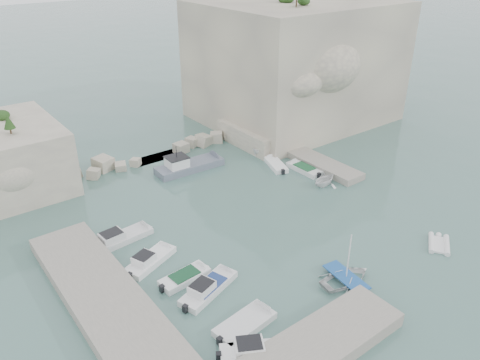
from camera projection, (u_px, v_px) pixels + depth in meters
ground at (278, 231)px, 44.14m from camera, size 400.00×400.00×0.00m
cliff_east at (295, 62)px, 68.91m from camera, size 26.00×22.00×17.00m
cliff_terrace at (263, 133)px, 63.31m from camera, size 8.00×10.00×2.50m
quay_west at (112, 309)px, 34.04m from camera, size 5.00×24.00×1.10m
ledge_east at (307, 157)px, 58.29m from camera, size 3.00×16.00×0.80m
breakwater at (157, 152)px, 58.87m from camera, size 28.00×3.00×1.40m
motorboat_a at (122, 241)px, 42.73m from camera, size 6.48×2.44×1.40m
motorboat_b at (151, 263)px, 39.81m from camera, size 5.63×3.61×1.40m
motorboat_c at (185, 280)px, 37.82m from camera, size 4.70×2.04×0.70m
motorboat_d at (209, 291)px, 36.64m from camera, size 6.24×3.60×1.40m
motorboat_e at (245, 327)px, 33.23m from camera, size 5.24×2.64×0.70m
motorboat_f at (261, 355)px, 30.95m from camera, size 6.10×4.47×1.40m
rowboat at (346, 282)px, 37.65m from camera, size 4.88×3.75×0.94m
inflatable_dinghy at (439, 246)px, 42.07m from camera, size 3.71×3.21×0.44m
tender_east_a at (324, 185)px, 52.49m from camera, size 3.64×3.23×1.76m
tender_east_b at (304, 171)px, 55.69m from camera, size 1.81×5.04×0.70m
tender_east_c at (276, 166)px, 56.80m from camera, size 3.13×5.15×0.70m
tender_east_d at (267, 155)px, 59.81m from camera, size 4.21×2.66×1.52m
work_boat at (190, 169)px, 56.06m from camera, size 9.15×3.03×2.20m
rowboat_mast at (349, 256)px, 36.47m from camera, size 0.10×0.10×4.20m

